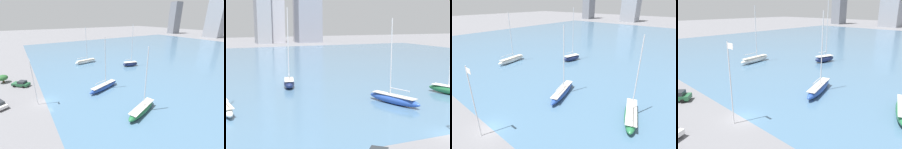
% 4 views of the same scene
% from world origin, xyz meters
% --- Properties ---
extents(ground_plane, '(500.00, 500.00, 0.00)m').
position_xyz_m(ground_plane, '(0.00, 0.00, 0.00)').
color(ground_plane, slate).
extents(harbor_water, '(180.00, 140.00, 0.00)m').
position_xyz_m(harbor_water, '(0.00, 70.00, 0.00)').
color(harbor_water, '#476B89').
rests_on(harbor_water, ground_plane).
extents(flag_pole, '(1.24, 0.14, 10.78)m').
position_xyz_m(flag_pole, '(0.39, -1.68, 5.87)').
color(flag_pole, silver).
rests_on(flag_pole, ground_plane).
extents(yard_shrub, '(2.82, 2.82, 2.43)m').
position_xyz_m(yard_shrub, '(-18.61, -8.86, 1.56)').
color(yard_shrub, '#4C3823').
rests_on(yard_shrub, ground_plane).
extents(sailboat_navy, '(3.59, 6.64, 16.37)m').
position_xyz_m(sailboat_navy, '(-11.26, 34.34, 1.07)').
color(sailboat_navy, '#19234C').
rests_on(sailboat_navy, harbor_water).
extents(sailboat_white, '(3.09, 10.30, 15.08)m').
position_xyz_m(sailboat_white, '(-24.80, 20.62, 0.92)').
color(sailboat_white, white).
rests_on(sailboat_white, harbor_water).
extents(sailboat_green, '(5.15, 9.83, 13.72)m').
position_xyz_m(sailboat_green, '(15.34, 16.20, 0.91)').
color(sailboat_green, '#236B3D').
rests_on(sailboat_green, harbor_water).
extents(sailboat_blue, '(4.95, 10.45, 14.10)m').
position_xyz_m(sailboat_blue, '(1.60, 14.87, 0.89)').
color(sailboat_blue, '#284CA8').
rests_on(sailboat_blue, harbor_water).
extents(parked_pickup_green, '(4.58, 4.84, 1.69)m').
position_xyz_m(parked_pickup_green, '(-12.69, -4.34, 0.83)').
color(parked_pickup_green, '#235B38').
rests_on(parked_pickup_green, ground_plane).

